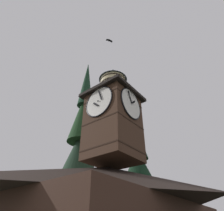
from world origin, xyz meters
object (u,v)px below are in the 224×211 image
Objects in this scene: clock_tower at (113,115)px; pine_tree_aside at (139,186)px; pine_tree_behind at (79,166)px; flying_bird_high at (109,40)px; moon at (5,194)px.

clock_tower is 0.56× the size of pine_tree_aside.
pine_tree_behind is 32.22× the size of flying_bird_high.
moon is (-2.93, -35.39, 3.18)m from pine_tree_aside.
pine_tree_behind is 6.65m from pine_tree_aside.
flying_bird_high is at bearing 72.75° from moon.
pine_tree_aside is at bearing -160.56° from flying_bird_high.
pine_tree_behind reaches higher than moon.
pine_tree_aside is at bearing -160.11° from clock_tower.
clock_tower is 7.01m from pine_tree_behind.
flying_bird_high is at bearing 62.20° from pine_tree_behind.
pine_tree_behind reaches higher than pine_tree_aside.
pine_tree_aside is 7.25× the size of moon.
moon is at bearing -107.25° from flying_bird_high.
flying_bird_high is at bearing 15.24° from clock_tower.
pine_tree_aside is at bearing 85.27° from moon.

